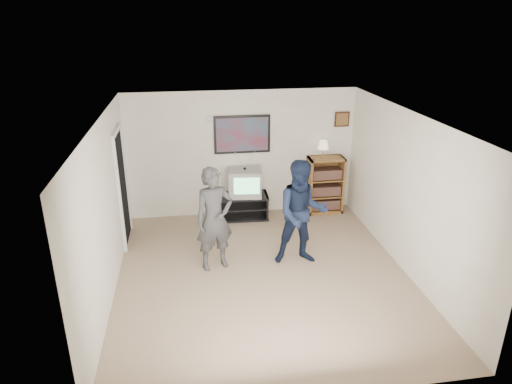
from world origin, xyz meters
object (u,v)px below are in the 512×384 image
object	(u,v)px
media_stand	(243,206)
crt_television	(245,182)
bookshelf	(325,185)
person_short	(302,213)
person_tall	(214,219)

from	to	relation	value
media_stand	crt_television	size ratio (longest dim) A/B	1.57
media_stand	crt_television	distance (m)	0.51
crt_television	bookshelf	bearing A→B (deg)	8.43
media_stand	person_short	xyz separation A→B (m)	(0.70, -1.88, 0.63)
media_stand	person_short	distance (m)	2.10
media_stand	person_tall	xyz separation A→B (m)	(-0.69, -1.83, 0.60)
person_tall	person_short	distance (m)	1.39
media_stand	person_short	world-z (taller)	person_short
bookshelf	person_tall	xyz separation A→B (m)	(-2.38, -1.88, 0.26)
crt_television	person_short	distance (m)	2.00
bookshelf	person_tall	distance (m)	3.04
media_stand	person_tall	bearing A→B (deg)	-107.91
crt_television	person_short	xyz separation A→B (m)	(0.67, -1.88, 0.12)
crt_television	person_tall	size ratio (longest dim) A/B	0.37
crt_television	person_short	size ratio (longest dim) A/B	0.36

